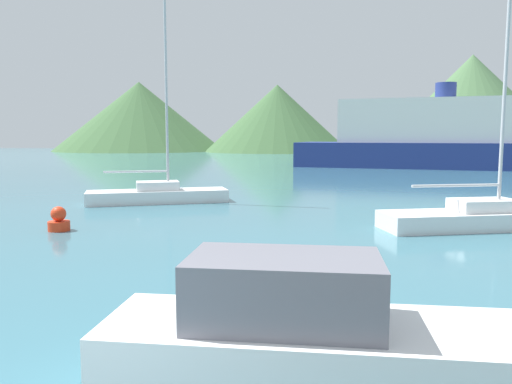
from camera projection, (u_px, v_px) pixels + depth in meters
motorboat_near at (356, 345)px, 6.30m from camera, size 6.52×1.94×2.08m
sailboat_inner at (484, 216)px, 17.06m from camera, size 7.32×3.54×8.85m
sailboat_middle at (158, 193)px, 23.64m from camera, size 6.73×3.88×11.45m
ferry_distant at (444, 138)px, 49.56m from camera, size 29.82×14.11×8.35m
buoy_marker at (59, 221)px, 16.60m from camera, size 0.71×0.71×0.82m
hill_west at (140, 116)px, 107.41m from camera, size 36.22×36.22×14.66m
hill_central at (277, 118)px, 100.31m from camera, size 29.24×29.24×13.36m
hill_east at (471, 104)px, 89.35m from camera, size 34.12×34.12×17.54m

